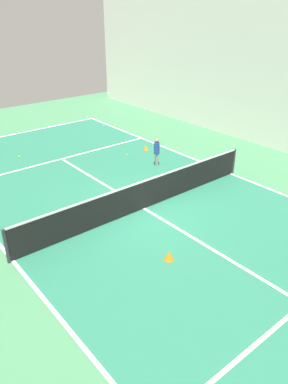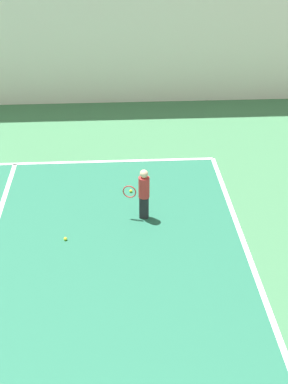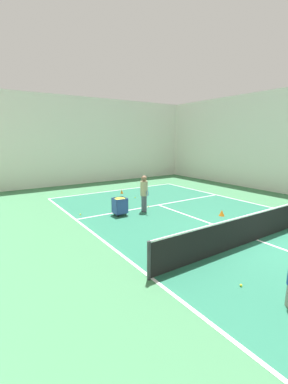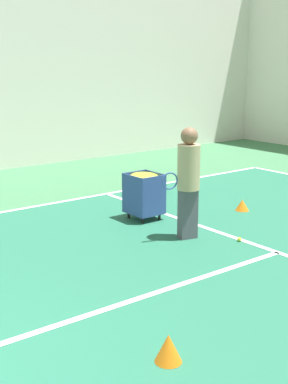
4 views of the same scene
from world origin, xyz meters
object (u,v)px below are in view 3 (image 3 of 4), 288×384
(ball_cart, at_px, (120,203))
(training_cone_1, at_px, (116,203))
(coach_at_net, at_px, (144,191))
(training_cone_0, at_px, (122,192))
(tennis_net, at_px, (258,226))

(ball_cart, distance_m, training_cone_1, 2.08)
(coach_at_net, xyz_separation_m, training_cone_0, (1.14, 4.41, -0.92))
(ball_cart, bearing_deg, tennis_net, -63.89)
(ball_cart, distance_m, training_cone_0, 4.97)
(ball_cart, xyz_separation_m, training_cone_0, (2.46, 4.29, -0.48))
(tennis_net, distance_m, training_cone_1, 7.68)
(coach_at_net, xyz_separation_m, training_cone_1, (-0.59, 1.99, -0.95))
(tennis_net, distance_m, training_cone_0, 9.83)
(tennis_net, bearing_deg, ball_cart, 116.11)
(coach_at_net, height_order, training_cone_1, coach_at_net)
(ball_cart, relative_size, training_cone_1, 3.29)
(tennis_net, distance_m, ball_cart, 6.15)
(training_cone_1, bearing_deg, tennis_net, -75.08)
(coach_at_net, relative_size, ball_cart, 2.10)
(tennis_net, relative_size, coach_at_net, 5.29)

